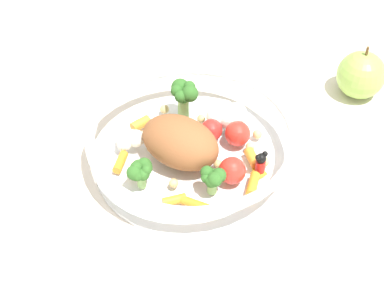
{
  "coord_description": "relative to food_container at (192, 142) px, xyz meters",
  "views": [
    {
      "loc": [
        0.46,
        0.18,
        0.5
      ],
      "look_at": [
        0.01,
        0.01,
        0.03
      ],
      "focal_mm": 53.96,
      "sensor_mm": 36.0,
      "label": 1
    }
  ],
  "objects": [
    {
      "name": "ground_plane",
      "position": [
        -0.01,
        -0.01,
        -0.03
      ],
      "size": [
        2.4,
        2.4,
        0.0
      ],
      "primitive_type": "plane",
      "color": "silver"
    },
    {
      "name": "food_container",
      "position": [
        0.0,
        0.0,
        0.0
      ],
      "size": [
        0.25,
        0.25,
        0.07
      ],
      "color": "white",
      "rests_on": "ground_plane"
    },
    {
      "name": "loose_apple",
      "position": [
        -0.2,
        0.17,
        0.0
      ],
      "size": [
        0.06,
        0.06,
        0.08
      ],
      "color": "#8CB74C",
      "rests_on": "ground_plane"
    }
  ]
}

